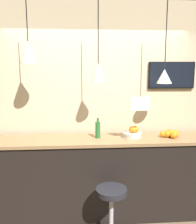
{
  "coord_description": "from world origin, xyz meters",
  "views": [
    {
      "loc": [
        -0.24,
        -2.44,
        1.96
      ],
      "look_at": [
        0.0,
        0.7,
        1.43
      ],
      "focal_mm": 40.0,
      "sensor_mm": 36.0,
      "label": 1
    }
  ],
  "objects": [
    {
      "name": "pendant_lamp_middle",
      "position": [
        0.0,
        0.67,
        1.93
      ],
      "size": [
        0.17,
        0.17,
        1.0
      ],
      "color": "black"
    },
    {
      "name": "fruit_bowl",
      "position": [
        0.46,
        0.73,
        1.13
      ],
      "size": [
        0.25,
        0.25,
        0.15
      ],
      "color": "beige",
      "rests_on": "service_counter"
    },
    {
      "name": "back_wall",
      "position": [
        0.0,
        1.09,
        1.45
      ],
      "size": [
        8.0,
        0.06,
        2.9
      ],
      "color": "beige",
      "rests_on": "ground_plane"
    },
    {
      "name": "orange_pile",
      "position": [
        0.97,
        0.72,
        1.12
      ],
      "size": [
        0.28,
        0.24,
        0.09
      ],
      "color": "orange",
      "rests_on": "service_counter"
    },
    {
      "name": "bar_stool",
      "position": [
        0.11,
        0.17,
        0.43
      ],
      "size": [
        0.39,
        0.39,
        0.63
      ],
      "color": "#B7B7BC",
      "rests_on": "ground_plane"
    },
    {
      "name": "service_counter",
      "position": [
        0.0,
        0.7,
        0.54
      ],
      "size": [
        3.09,
        0.57,
        1.08
      ],
      "color": "black",
      "rests_on": "ground_plane"
    },
    {
      "name": "mounted_tv",
      "position": [
        1.07,
        1.04,
        1.88
      ],
      "size": [
        0.66,
        0.04,
        0.37
      ],
      "color": "black"
    },
    {
      "name": "pendant_lamp_left",
      "position": [
        -0.84,
        0.67,
        2.17
      ],
      "size": [
        0.2,
        0.2,
        0.77
      ],
      "color": "black"
    },
    {
      "name": "pendant_lamp_right",
      "position": [
        0.84,
        0.67,
        1.89
      ],
      "size": [
        0.19,
        0.19,
        1.01
      ],
      "color": "black"
    },
    {
      "name": "juice_bottle",
      "position": [
        -0.0,
        0.73,
        1.19
      ],
      "size": [
        0.07,
        0.07,
        0.27
      ],
      "color": "#286B33",
      "rests_on": "service_counter"
    },
    {
      "name": "hanging_menu_board",
      "position": [
        0.5,
        0.5,
        1.56
      ],
      "size": [
        0.24,
        0.01,
        0.17
      ],
      "color": "white"
    }
  ]
}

